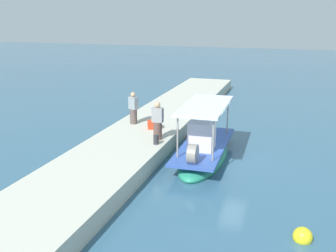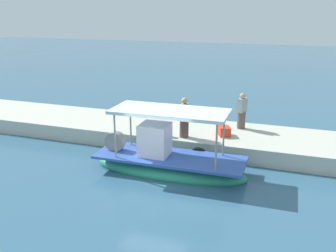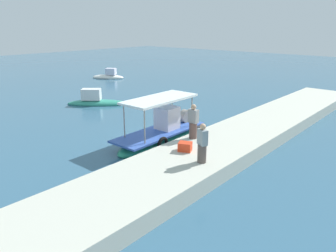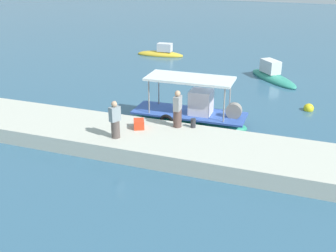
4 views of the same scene
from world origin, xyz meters
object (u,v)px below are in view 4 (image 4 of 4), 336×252
object	(u,v)px
cargo_crate	(139,124)
moored_boat_near	(273,76)
fisherman_by_crate	(115,121)
mooring_bollard	(193,123)
moored_boat_mid	(161,53)
marker_buoy	(309,108)
main_fishing_boat	(191,116)
fisherman_near_bollard	(177,111)

from	to	relation	value
cargo_crate	moored_boat_near	distance (m)	13.72
fisherman_by_crate	cargo_crate	xyz separation A→B (m)	(0.54, 1.32, -0.57)
mooring_bollard	moored_boat_mid	size ratio (longest dim) A/B	0.10
fisherman_by_crate	moored_boat_mid	distance (m)	19.09
fisherman_by_crate	moored_boat_mid	xyz separation A→B (m)	(-4.88, 18.41, -1.32)
marker_buoy	cargo_crate	bearing A→B (deg)	-135.35
mooring_bollard	fisherman_by_crate	bearing A→B (deg)	-141.76
marker_buoy	moored_boat_mid	xyz separation A→B (m)	(-12.73, 9.87, 0.06)
marker_buoy	moored_boat_mid	distance (m)	16.11
main_fishing_boat	mooring_bollard	bearing A→B (deg)	-70.32
mooring_bollard	cargo_crate	bearing A→B (deg)	-157.92
fisherman_near_bollard	moored_boat_near	size ratio (longest dim) A/B	0.38
fisherman_near_bollard	moored_boat_mid	distance (m)	17.82
fisherman_near_bollard	main_fishing_boat	bearing A→B (deg)	90.02
cargo_crate	mooring_bollard	bearing A→B (deg)	22.08
fisherman_by_crate	moored_boat_near	distance (m)	15.18
mooring_bollard	moored_boat_mid	xyz separation A→B (m)	(-7.76, 16.14, -0.76)
main_fishing_boat	moored_boat_mid	size ratio (longest dim) A/B	1.46
cargo_crate	moored_boat_mid	xyz separation A→B (m)	(-5.42, 17.09, -0.75)
fisherman_near_bollard	fisherman_by_crate	bearing A→B (deg)	-135.80
marker_buoy	main_fishing_boat	bearing A→B (deg)	-143.22
main_fishing_boat	fisherman_by_crate	size ratio (longest dim) A/B	3.59
cargo_crate	moored_boat_mid	world-z (taller)	cargo_crate
fisherman_by_crate	marker_buoy	distance (m)	11.68
mooring_bollard	fisherman_near_bollard	bearing A→B (deg)	-166.73
cargo_crate	marker_buoy	distance (m)	10.31
fisherman_near_bollard	moored_boat_near	world-z (taller)	fisherman_near_bollard
mooring_bollard	moored_boat_near	xyz separation A→B (m)	(2.28, 11.95, -0.71)
fisherman_near_bollard	marker_buoy	xyz separation A→B (m)	(5.69, 6.44, -1.42)
fisherman_near_bollard	cargo_crate	size ratio (longest dim) A/B	2.99
main_fishing_boat	cargo_crate	bearing A→B (deg)	-118.64
cargo_crate	moored_boat_mid	distance (m)	17.95
main_fishing_boat	mooring_bollard	distance (m)	2.20
cargo_crate	marker_buoy	bearing A→B (deg)	44.65
fisherman_by_crate	fisherman_near_bollard	bearing A→B (deg)	44.20
fisherman_by_crate	mooring_bollard	bearing A→B (deg)	38.24
fisherman_near_bollard	marker_buoy	world-z (taller)	fisherman_near_bollard
moored_boat_mid	mooring_bollard	bearing A→B (deg)	-64.31
marker_buoy	fisherman_near_bollard	bearing A→B (deg)	-131.45
main_fishing_boat	fisherman_near_bollard	distance (m)	2.45
fisherman_by_crate	mooring_bollard	world-z (taller)	fisherman_by_crate
moored_boat_mid	main_fishing_boat	bearing A→B (deg)	-63.50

